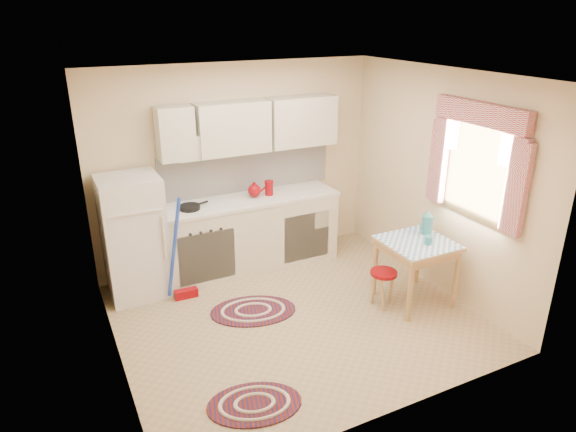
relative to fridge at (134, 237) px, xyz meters
The scene contains 14 objects.
room_shell 2.05m from the fridge, 33.32° to the right, with size 3.64×3.60×2.52m.
fridge is the anchor object (origin of this frame).
broom 0.57m from the fridge, 38.19° to the right, with size 0.28×0.12×1.20m, color #1D3DB7, non-canonical shape.
base_cabinets 1.40m from the fridge, ahead, with size 2.25×0.60×0.88m, color beige.
countertop 1.39m from the fridge, ahead, with size 2.27×0.62×0.04m, color silver.
frying_pan 0.70m from the fridge, ahead, with size 0.23×0.23×0.05m, color black.
red_kettle 1.51m from the fridge, ahead, with size 0.18×0.16×0.18m, color maroon, non-canonical shape.
red_canister 1.70m from the fridge, ahead, with size 0.10×0.10×0.16m, color maroon.
table 3.13m from the fridge, 29.53° to the right, with size 0.72×0.72×0.72m, color tan.
stool 2.81m from the fridge, 32.23° to the right, with size 0.29×0.29×0.42m, color maroon.
coffee_pot 3.26m from the fridge, 25.80° to the right, with size 0.15×0.13×0.29m, color teal, non-canonical shape.
mug 3.22m from the fridge, 30.58° to the right, with size 0.09×0.09×0.10m, color teal.
rug_center 1.56m from the fridge, 43.45° to the right, with size 0.93×0.62×0.02m, color maroon, non-canonical shape.
rug_left 2.43m from the fridge, 78.36° to the right, with size 0.79×0.53×0.02m, color maroon, non-canonical shape.
Camera 1 is at (-2.16, -4.17, 3.03)m, focal length 32.00 mm.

